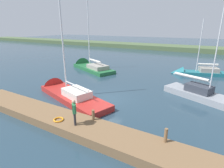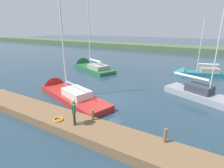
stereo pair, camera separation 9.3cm
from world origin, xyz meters
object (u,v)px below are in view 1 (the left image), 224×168
(sailboat_far_right, at_px, (194,73))
(mooring_post_far, at_px, (166,135))
(mooring_post_near, at_px, (93,115))
(life_ring_buoy, at_px, (59,120))
(sailboat_outer_mooring, at_px, (218,102))
(sailboat_far_left, at_px, (87,67))
(sailboat_mid_channel, at_px, (64,93))
(person_on_dock, at_px, (74,111))

(sailboat_far_right, bearing_deg, mooring_post_far, 72.54)
(mooring_post_far, bearing_deg, mooring_post_near, 0.00)
(mooring_post_near, bearing_deg, life_ring_buoy, 32.26)
(mooring_post_near, relative_size, sailboat_outer_mooring, 0.07)
(sailboat_far_left, xyz_separation_m, sailboat_far_right, (-15.47, -4.13, 0.10))
(mooring_post_near, xyz_separation_m, sailboat_mid_channel, (6.00, -3.40, -0.79))
(mooring_post_far, xyz_separation_m, life_ring_buoy, (6.58, 1.21, -0.35))
(sailboat_outer_mooring, xyz_separation_m, sailboat_far_right, (3.00, -9.68, -0.00))
(sailboat_outer_mooring, distance_m, person_on_dock, 12.32)
(mooring_post_near, height_order, mooring_post_far, mooring_post_far)
(mooring_post_far, relative_size, sailboat_outer_mooring, 0.08)
(sailboat_mid_channel, bearing_deg, sailboat_far_left, -45.92)
(mooring_post_far, height_order, sailboat_far_left, sailboat_far_left)
(sailboat_outer_mooring, bearing_deg, sailboat_far_right, 130.09)
(sailboat_outer_mooring, xyz_separation_m, sailboat_far_left, (18.47, -5.55, -0.10))
(life_ring_buoy, height_order, person_on_dock, person_on_dock)
(mooring_post_near, xyz_separation_m, sailboat_outer_mooring, (-7.12, -8.44, -0.71))
(sailboat_outer_mooring, height_order, sailboat_far_left, sailboat_far_left)
(mooring_post_far, bearing_deg, sailboat_far_right, -88.24)
(sailboat_mid_channel, bearing_deg, sailboat_outer_mooring, -141.71)
(sailboat_far_right, bearing_deg, mooring_post_near, 57.99)
(life_ring_buoy, xyz_separation_m, sailboat_far_right, (-6.03, -19.32, -0.41))
(sailboat_far_left, bearing_deg, sailboat_mid_channel, 140.33)
(life_ring_buoy, bearing_deg, sailboat_far_right, -107.33)
(life_ring_buoy, distance_m, sailboat_outer_mooring, 13.22)
(sailboat_outer_mooring, height_order, person_on_dock, sailboat_outer_mooring)
(sailboat_far_left, xyz_separation_m, sailboat_mid_channel, (-5.35, 10.59, 0.02))
(mooring_post_near, xyz_separation_m, life_ring_buoy, (1.91, 1.21, -0.29))
(sailboat_far_left, height_order, sailboat_far_right, sailboat_far_left)
(mooring_post_far, bearing_deg, sailboat_outer_mooring, -106.16)
(sailboat_far_left, xyz_separation_m, person_on_dock, (-10.72, 15.04, 1.42))
(mooring_post_near, distance_m, mooring_post_far, 4.67)
(mooring_post_near, bearing_deg, sailboat_outer_mooring, -130.15)
(mooring_post_far, distance_m, life_ring_buoy, 6.70)
(mooring_post_far, xyz_separation_m, sailboat_mid_channel, (10.67, -3.40, -0.84))
(person_on_dock, bearing_deg, life_ring_buoy, -38.26)
(sailboat_mid_channel, height_order, person_on_dock, sailboat_mid_channel)
(sailboat_far_right, relative_size, person_on_dock, 4.90)
(mooring_post_far, relative_size, sailboat_far_right, 0.10)
(sailboat_far_left, bearing_deg, mooring_post_near, 152.59)
(mooring_post_far, xyz_separation_m, sailboat_outer_mooring, (-2.44, -8.44, -0.76))
(sailboat_mid_channel, bearing_deg, mooring_post_far, 179.63)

